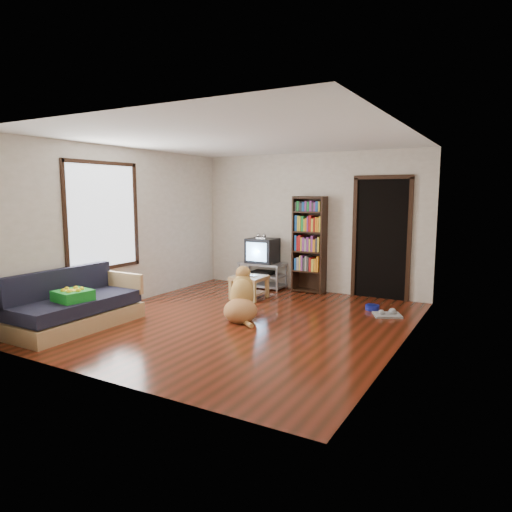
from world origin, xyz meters
The scene contains 18 objects.
ground centered at (0.00, 0.00, 0.00)m, with size 5.00×5.00×0.00m, color #601F10.
ceiling centered at (0.00, 0.00, 2.60)m, with size 5.00×5.00×0.00m, color white.
wall_back centered at (0.00, 2.50, 1.30)m, with size 4.50×4.50×0.00m, color silver.
wall_front centered at (0.00, -2.50, 1.30)m, with size 4.50×4.50×0.00m, color silver.
wall_left centered at (-2.25, 0.00, 1.30)m, with size 5.00×5.00×0.00m, color silver.
wall_right centered at (2.25, 0.00, 1.30)m, with size 5.00×5.00×0.00m, color silver.
green_cushion centered at (-1.75, -1.52, 0.49)m, with size 0.42×0.42×0.14m, color green.
laptop centered at (-0.66, 1.29, 0.41)m, with size 0.29×0.18×0.02m, color white.
dog_bowl centered at (1.47, 1.59, 0.04)m, with size 0.22×0.22×0.08m, color navy.
grey_rag centered at (1.77, 1.34, 0.01)m, with size 0.40×0.32×0.03m, color #959595.
window centered at (-2.23, -0.50, 1.50)m, with size 0.03×1.46×1.70m.
doorway centered at (1.35, 2.48, 1.12)m, with size 1.03×0.05×2.19m.
tv_stand centered at (-0.90, 2.25, 0.27)m, with size 0.90×0.45×0.50m.
crt_tv centered at (-0.90, 2.27, 0.74)m, with size 0.55×0.52×0.58m.
bookshelf centered at (0.05, 2.34, 1.00)m, with size 0.60×0.30×1.80m.
sofa centered at (-1.87, -1.38, 0.26)m, with size 0.80×1.80×0.80m.
coffee_table centered at (-0.66, 1.32, 0.28)m, with size 0.55×0.55×0.40m.
dog centered at (-0.09, 0.13, 0.29)m, with size 0.69×0.88×0.79m.
Camera 1 is at (3.36, -5.53, 1.86)m, focal length 32.00 mm.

